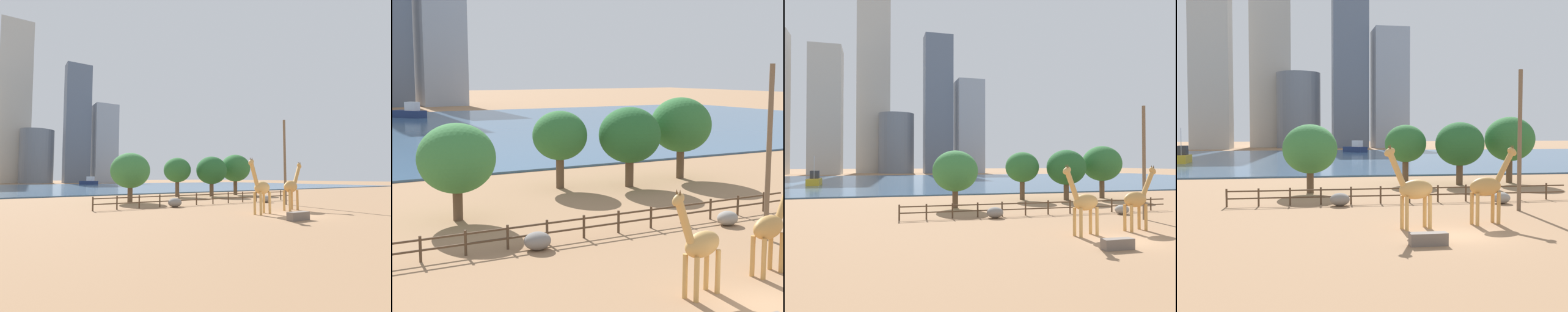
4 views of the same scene
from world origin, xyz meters
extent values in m
plane|color=#9E7551|center=(0.00, 80.00, 0.00)|extent=(400.00, 400.00, 0.00)
cube|color=#3D6084|center=(0.00, 77.00, 0.10)|extent=(180.00, 86.00, 0.20)
cylinder|color=#C18C47|center=(3.27, 3.21, 0.93)|extent=(0.26, 0.26, 1.87)
cylinder|color=#C18C47|center=(3.39, 2.64, 0.93)|extent=(0.26, 0.26, 1.87)
cylinder|color=#C18C47|center=(1.86, 2.89, 0.93)|extent=(0.26, 0.26, 1.87)
cylinder|color=#C18C47|center=(1.98, 2.33, 0.93)|extent=(0.26, 0.26, 1.87)
ellipsoid|color=#C18C47|center=(2.63, 2.77, 2.19)|extent=(2.19, 1.25, 1.08)
cylinder|color=#C18C47|center=(3.90, 3.05, 3.29)|extent=(1.38, 0.62, 1.94)
ellipsoid|color=#C18C47|center=(4.41, 3.16, 4.18)|extent=(0.85, 0.50, 0.71)
cone|color=brown|center=(4.39, 3.25, 4.49)|extent=(0.12, 0.12, 0.20)
cone|color=brown|center=(4.43, 3.08, 4.49)|extent=(0.12, 0.12, 0.20)
cylinder|color=tan|center=(-2.29, 1.65, 0.93)|extent=(0.26, 0.26, 1.86)
cylinder|color=tan|center=(-2.44, 2.20, 0.93)|extent=(0.26, 0.26, 1.86)
cylinder|color=tan|center=(-0.90, 2.01, 0.93)|extent=(0.26, 0.26, 1.86)
cylinder|color=tan|center=(-1.05, 2.56, 0.93)|extent=(0.26, 0.26, 1.86)
ellipsoid|color=tan|center=(-1.67, 2.10, 2.18)|extent=(2.19, 1.31, 1.07)
cylinder|color=tan|center=(-2.83, 1.81, 3.33)|extent=(1.20, 0.61, 2.00)
ellipsoid|color=tan|center=(-3.24, 1.70, 4.26)|extent=(0.84, 0.52, 0.67)
cone|color=brown|center=(-3.22, 1.62, 4.57)|extent=(0.12, 0.12, 0.20)
cone|color=brown|center=(-3.26, 1.78, 4.57)|extent=(0.12, 0.12, 0.20)
cylinder|color=brown|center=(6.80, 7.03, 4.77)|extent=(0.28, 0.28, 9.55)
ellipsoid|color=gray|center=(-4.98, 11.21, 0.47)|extent=(1.44, 1.25, 0.94)
ellipsoid|color=gray|center=(7.05, 10.38, 0.43)|extent=(1.32, 1.14, 0.85)
cube|color=#72665B|center=(-2.10, -1.87, 0.30)|extent=(1.80, 0.60, 0.60)
cylinder|color=#4C3826|center=(-13.00, 12.00, 0.65)|extent=(0.14, 0.14, 1.30)
cylinder|color=#4C3826|center=(-10.77, 12.00, 0.65)|extent=(0.14, 0.14, 1.30)
cylinder|color=#4C3826|center=(-8.54, 12.00, 0.65)|extent=(0.14, 0.14, 1.30)
cylinder|color=#4C3826|center=(-6.30, 12.00, 0.65)|extent=(0.14, 0.14, 1.30)
cylinder|color=#4C3826|center=(-4.07, 12.00, 0.65)|extent=(0.14, 0.14, 1.30)
cylinder|color=#4C3826|center=(-1.84, 12.00, 0.65)|extent=(0.14, 0.14, 1.30)
cylinder|color=#4C3826|center=(0.39, 12.00, 0.65)|extent=(0.14, 0.14, 1.30)
cylinder|color=#4C3826|center=(2.63, 12.00, 0.65)|extent=(0.14, 0.14, 1.30)
cylinder|color=#4C3826|center=(4.86, 12.00, 0.65)|extent=(0.14, 0.14, 1.30)
cylinder|color=#4C3826|center=(7.09, 12.00, 0.65)|extent=(0.14, 0.14, 1.30)
cylinder|color=#4C3826|center=(9.32, 12.00, 0.65)|extent=(0.14, 0.14, 1.30)
cylinder|color=#4C3826|center=(11.55, 12.00, 0.65)|extent=(0.14, 0.14, 1.30)
cube|color=#4C3826|center=(0.00, 12.00, 1.10)|extent=(26.10, 0.08, 0.10)
cube|color=#4C3826|center=(0.00, 12.00, 0.59)|extent=(26.10, 0.08, 0.10)
cylinder|color=brown|center=(14.37, 24.73, 1.28)|extent=(0.65, 0.65, 2.56)
ellipsoid|color=#2D6B33|center=(14.37, 24.73, 4.64)|extent=(5.20, 5.20, 4.68)
cylinder|color=brown|center=(-6.80, 19.25, 0.98)|extent=(0.61, 0.61, 1.96)
ellipsoid|color=#387A3D|center=(-6.80, 19.25, 3.89)|extent=(4.80, 4.80, 4.32)
cylinder|color=brown|center=(8.45, 23.56, 1.09)|extent=(0.66, 0.66, 2.19)
ellipsoid|color=#26602D|center=(8.45, 23.56, 4.16)|extent=(4.94, 4.94, 4.44)
cylinder|color=brown|center=(3.29, 25.61, 1.23)|extent=(0.63, 0.63, 2.47)
ellipsoid|color=#2D6B33|center=(3.29, 25.61, 4.19)|extent=(4.30, 4.30, 3.87)
cube|color=gold|center=(-26.71, 62.92, 0.86)|extent=(2.56, 6.65, 1.32)
cube|color=#333338|center=(-26.74, 63.74, 2.31)|extent=(1.65, 2.41, 1.58)
cylinder|color=silver|center=(-26.70, 62.59, 3.82)|extent=(0.12, 0.12, 4.61)
cube|color=navy|center=(8.31, 104.65, 0.91)|extent=(6.06, 7.26, 1.41)
cube|color=silver|center=(8.80, 103.92, 2.46)|extent=(2.83, 3.05, 1.69)
cube|color=#B7B2A8|center=(-33.98, 143.57, 25.59)|extent=(12.35, 13.10, 51.17)
cube|color=slate|center=(12.34, 149.13, 30.89)|extent=(12.39, 8.50, 61.77)
cube|color=#939EAD|center=(26.57, 149.05, 21.09)|extent=(11.96, 12.41, 42.19)
cube|color=#B7B2A8|center=(-15.62, 161.18, 41.40)|extent=(14.68, 9.92, 82.81)
cylinder|color=slate|center=(-5.67, 153.07, 13.28)|extent=(15.54, 15.54, 26.56)
camera|label=1|loc=(-20.08, -16.44, 3.08)|focal=28.00mm
camera|label=2|loc=(-16.95, -16.34, 9.09)|focal=55.00mm
camera|label=3|loc=(-14.97, -20.03, 4.77)|focal=35.00mm
camera|label=4|loc=(-8.44, -23.90, 5.29)|focal=45.00mm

